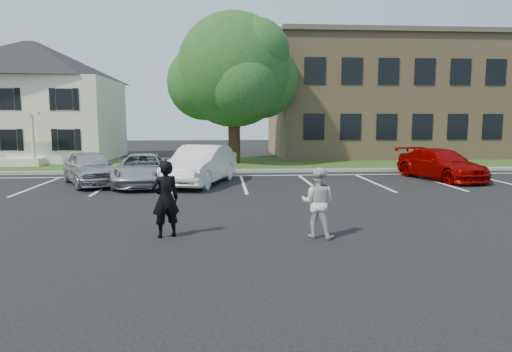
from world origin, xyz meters
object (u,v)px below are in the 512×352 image
(office_building, at_px, (424,98))
(man_black_suit, at_px, (165,199))
(house, at_px, (34,101))
(car_silver_west, at_px, (90,168))
(car_white_sedan, at_px, (201,165))
(car_red_compact, at_px, (441,164))
(man_white_shirt, at_px, (318,203))
(car_silver_minivan, at_px, (143,170))
(tree, at_px, (235,73))

(office_building, relative_size, man_black_suit, 12.38)
(office_building, bearing_deg, house, -175.72)
(car_silver_west, bearing_deg, car_white_sedan, -29.73)
(man_black_suit, bearing_deg, car_white_sedan, -115.60)
(car_white_sedan, height_order, car_red_compact, car_white_sedan)
(man_white_shirt, bearing_deg, car_white_sedan, -46.48)
(house, height_order, car_silver_minivan, house)
(car_white_sedan, relative_size, car_red_compact, 1.04)
(tree, height_order, car_white_sedan, tree)
(man_black_suit, bearing_deg, tree, -120.10)
(car_silver_minivan, bearing_deg, office_building, 33.00)
(car_white_sedan, bearing_deg, man_white_shirt, -52.32)
(car_red_compact, bearing_deg, office_building, 54.87)
(office_building, distance_m, car_silver_minivan, 23.19)
(house, relative_size, car_white_sedan, 2.09)
(man_black_suit, xyz_separation_m, man_white_shirt, (3.54, -0.31, -0.08))
(car_red_compact, bearing_deg, car_silver_west, 167.45)
(car_silver_minivan, bearing_deg, house, 121.85)
(car_silver_minivan, distance_m, car_red_compact, 13.15)
(tree, xyz_separation_m, man_white_shirt, (1.39, -16.79, -4.52))
(man_black_suit, height_order, car_silver_west, man_black_suit)
(car_silver_west, xyz_separation_m, car_red_compact, (15.32, 0.46, -0.02))
(office_building, bearing_deg, tree, -157.36)
(car_silver_west, bearing_deg, house, 92.30)
(office_building, relative_size, car_red_compact, 4.74)
(car_silver_west, height_order, car_white_sedan, car_white_sedan)
(office_building, xyz_separation_m, man_black_suit, (-16.22, -22.35, -3.25))
(man_black_suit, xyz_separation_m, car_white_sedan, (0.44, 8.47, -0.09))
(office_building, relative_size, tree, 2.55)
(tree, bearing_deg, car_silver_west, -128.84)
(man_white_shirt, xyz_separation_m, car_red_compact, (7.64, 9.42, -0.14))
(office_building, xyz_separation_m, car_silver_minivan, (-18.17, -13.98, -3.51))
(car_silver_minivan, bearing_deg, car_silver_west, 167.84)
(office_building, height_order, car_silver_west, office_building)
(man_white_shirt, bearing_deg, house, -31.24)
(car_white_sedan, bearing_deg, house, 151.54)
(car_white_sedan, bearing_deg, car_silver_minivan, -159.43)
(car_silver_minivan, bearing_deg, car_white_sedan, -2.18)
(man_white_shirt, bearing_deg, office_building, -95.23)
(car_silver_west, height_order, car_red_compact, car_silver_west)
(car_silver_west, distance_m, car_silver_minivan, 2.22)
(house, bearing_deg, office_building, 4.28)
(office_building, distance_m, car_white_sedan, 21.29)
(car_silver_west, bearing_deg, office_building, 6.60)
(tree, bearing_deg, car_silver_minivan, -116.79)
(office_building, distance_m, car_silver_west, 24.78)
(house, bearing_deg, man_black_suit, -62.08)
(man_black_suit, relative_size, man_white_shirt, 1.10)
(car_white_sedan, bearing_deg, car_silver_west, -164.25)
(man_black_suit, bearing_deg, office_building, -148.63)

